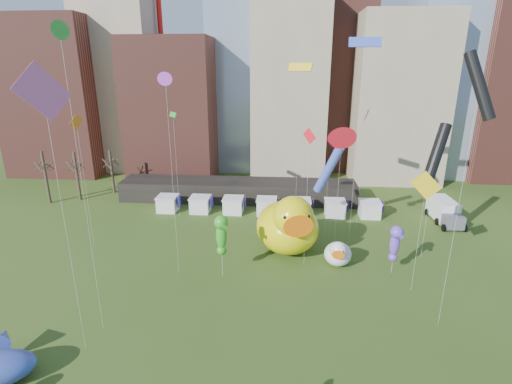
# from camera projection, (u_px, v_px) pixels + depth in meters

# --- Properties ---
(skyline) EXTENTS (101.00, 23.00, 68.00)m
(skyline) POSITION_uv_depth(u_px,v_px,m) (281.00, 64.00, 74.38)
(skyline) COLOR brown
(skyline) RESTS_ON ground
(pavilion) EXTENTS (38.00, 6.00, 3.20)m
(pavilion) POSITION_uv_depth(u_px,v_px,m) (238.00, 190.00, 62.97)
(pavilion) COLOR black
(pavilion) RESTS_ON ground
(vendor_tents) EXTENTS (33.24, 2.80, 2.40)m
(vendor_tents) POSITION_uv_depth(u_px,v_px,m) (267.00, 207.00, 57.06)
(vendor_tents) COLOR white
(vendor_tents) RESTS_ON ground
(bare_trees) EXTENTS (8.44, 6.44, 8.50)m
(bare_trees) POSITION_uv_depth(u_px,v_px,m) (78.00, 175.00, 62.80)
(bare_trees) COLOR #382B21
(bare_trees) RESTS_ON ground
(big_duck) EXTENTS (8.89, 10.65, 7.64)m
(big_duck) POSITION_uv_depth(u_px,v_px,m) (288.00, 225.00, 44.39)
(big_duck) COLOR yellow
(big_duck) RESTS_ON ground
(small_duck) EXTENTS (3.44, 4.31, 3.16)m
(small_duck) POSITION_uv_depth(u_px,v_px,m) (338.00, 253.00, 42.13)
(small_duck) COLOR white
(small_duck) RESTS_ON ground
(seahorse_green) EXTENTS (1.94, 2.15, 6.85)m
(seahorse_green) POSITION_uv_depth(u_px,v_px,m) (221.00, 232.00, 38.79)
(seahorse_green) COLOR silver
(seahorse_green) RESTS_ON ground
(seahorse_purple) EXTENTS (1.59, 1.87, 5.42)m
(seahorse_purple) POSITION_uv_depth(u_px,v_px,m) (395.00, 241.00, 39.79)
(seahorse_purple) COLOR silver
(seahorse_purple) RESTS_ON ground
(box_truck) EXTENTS (3.19, 7.33, 3.07)m
(box_truck) POSITION_uv_depth(u_px,v_px,m) (444.00, 211.00, 54.10)
(box_truck) COLOR white
(box_truck) RESTS_ON ground
(kite_0) EXTENTS (1.27, 1.08, 15.12)m
(kite_0) POSITION_uv_depth(u_px,v_px,m) (309.00, 142.00, 38.65)
(kite_0) COLOR silver
(kite_0) RESTS_ON ground
(kite_1) EXTENTS (1.65, 4.07, 15.79)m
(kite_1) POSITION_uv_depth(u_px,v_px,m) (366.00, 115.00, 47.77)
(kite_1) COLOR silver
(kite_1) RESTS_ON ground
(kite_2) EXTENTS (2.53, 2.61, 22.05)m
(kite_2) POSITION_uv_depth(u_px,v_px,m) (480.00, 86.00, 26.71)
(kite_2) COLOR silver
(kite_2) RESTS_ON ground
(kite_3) EXTENTS (1.50, 1.89, 15.14)m
(kite_3) POSITION_uv_depth(u_px,v_px,m) (173.00, 116.00, 51.25)
(kite_3) COLOR silver
(kite_3) RESTS_ON ground
(kite_4) EXTENTS (2.69, 0.31, 12.17)m
(kite_4) POSITION_uv_depth(u_px,v_px,m) (426.00, 187.00, 34.39)
(kite_4) COLOR silver
(kite_4) RESTS_ON ground
(kite_5) EXTENTS (3.79, 2.90, 11.91)m
(kite_5) POSITION_uv_depth(u_px,v_px,m) (328.00, 170.00, 47.83)
(kite_5) COLOR silver
(kite_5) RESTS_ON ground
(kite_6) EXTENTS (0.85, 1.60, 15.98)m
(kite_6) POSITION_uv_depth(u_px,v_px,m) (77.00, 127.00, 42.51)
(kite_6) COLOR silver
(kite_6) RESTS_ON ground
(kite_7) EXTENTS (1.16, 0.68, 20.47)m
(kite_7) POSITION_uv_depth(u_px,v_px,m) (165.00, 81.00, 34.73)
(kite_7) COLOR silver
(kite_7) RESTS_ON ground
(kite_8) EXTENTS (2.31, 1.07, 14.75)m
(kite_8) POSITION_uv_depth(u_px,v_px,m) (342.00, 138.00, 41.56)
(kite_8) COLOR silver
(kite_8) RESTS_ON ground
(kite_9) EXTENTS (1.94, 3.21, 21.27)m
(kite_9) POSITION_uv_depth(u_px,v_px,m) (43.00, 96.00, 24.08)
(kite_9) COLOR silver
(kite_9) RESTS_ON ground
(kite_10) EXTENTS (3.62, 3.79, 15.35)m
(kite_10) POSITION_uv_depth(u_px,v_px,m) (436.00, 156.00, 40.54)
(kite_10) COLOR silver
(kite_10) RESTS_ON ground
(kite_11) EXTENTS (0.30, 1.25, 23.80)m
(kite_11) POSITION_uv_depth(u_px,v_px,m) (60.00, 35.00, 25.09)
(kite_11) COLOR silver
(kite_11) RESTS_ON ground
(kite_12) EXTENTS (2.69, 1.93, 21.31)m
(kite_12) POSITION_uv_depth(u_px,v_px,m) (300.00, 69.00, 42.05)
(kite_12) COLOR silver
(kite_12) RESTS_ON ground
(kite_13) EXTENTS (3.42, 0.57, 23.90)m
(kite_13) POSITION_uv_depth(u_px,v_px,m) (365.00, 44.00, 40.67)
(kite_13) COLOR silver
(kite_13) RESTS_ON ground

